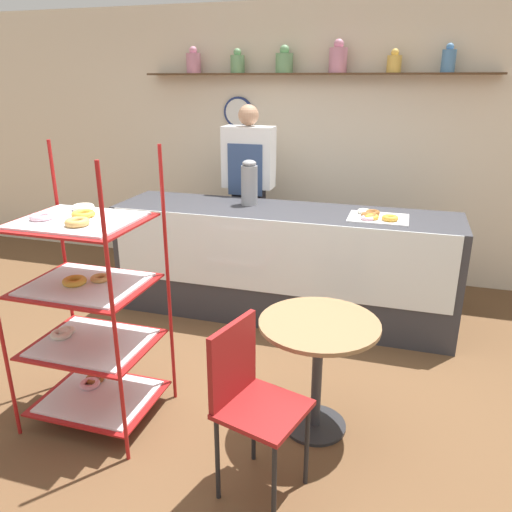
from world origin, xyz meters
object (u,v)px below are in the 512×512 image
Objects in this scene: cafe_chair at (249,391)px; pastry_rack at (88,310)px; person_worker at (249,191)px; donut_tray_counter at (376,216)px; cafe_table at (318,349)px; coffee_carafe at (249,183)px.

pastry_rack is at bearing 91.52° from cafe_chair.
donut_tray_counter is at bearing -26.88° from person_worker.
cafe_table is at bearing 11.75° from pastry_rack.
person_worker is at bearing 33.55° from cafe_chair.
pastry_rack is 2.31m from person_worker.
coffee_carafe is at bearing -71.63° from person_worker.
cafe_table is 1.89m from coffee_carafe.
cafe_table is 0.60m from cafe_chair.
coffee_carafe is at bearing 77.24° from pastry_rack.
cafe_chair is (0.81, -2.55, -0.40)m from person_worker.
pastry_rack reaches higher than cafe_chair.
coffee_carafe reaches higher than cafe_chair.
donut_tray_counter is (0.19, 1.38, 0.44)m from cafe_table.
person_worker is 1.96× the size of cafe_chair.
pastry_rack is 2.24m from donut_tray_counter.
person_worker is at bearing 153.12° from donut_tray_counter.
cafe_chair is at bearing -72.51° from coffee_carafe.
person_worker is (0.26, 2.28, 0.24)m from pastry_rack.
cafe_chair is (-0.24, -0.55, 0.03)m from cafe_table.
person_worker reaches higher than donut_tray_counter.
person_worker reaches higher than cafe_chair.
person_worker reaches higher than pastry_rack.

